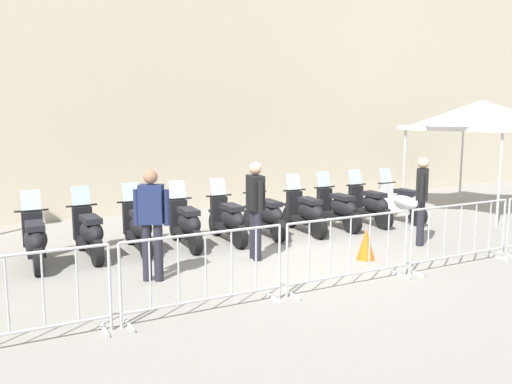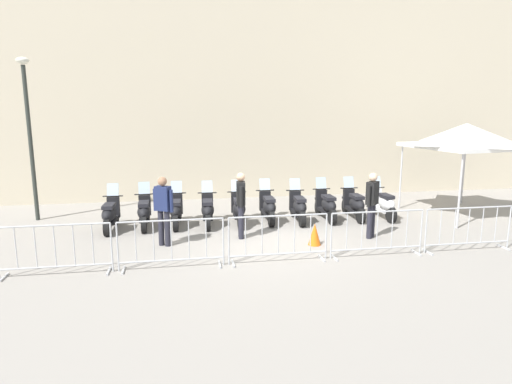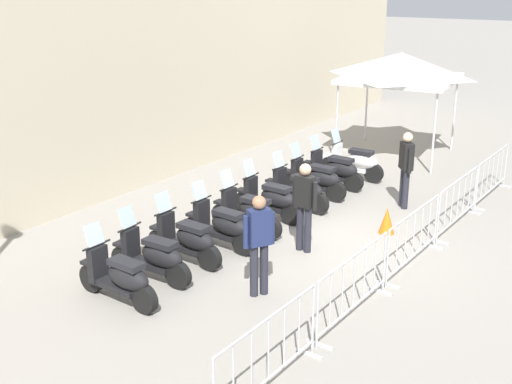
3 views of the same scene
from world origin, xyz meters
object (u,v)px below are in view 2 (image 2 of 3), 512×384
at_px(motorcycle_9, 383,204).
at_px(canopy_tent, 466,136).
at_px(motorcycle_7, 326,206).
at_px(barrier_segment_2, 278,239).
at_px(motorcycle_6, 298,207).
at_px(motorcycle_4, 238,209).
at_px(officer_near_row_end, 241,201).
at_px(motorcycle_2, 176,211).
at_px(motorcycle_8, 354,205).
at_px(barrier_segment_4, 468,229).
at_px(street_lamp, 28,122).
at_px(motorcycle_1, 144,212).
at_px(motorcycle_5, 268,207).
at_px(barrier_segment_1, 172,244).
at_px(barrier_segment_3, 377,234).
at_px(barrier_segment_0, 55,250).
at_px(motorcycle_3, 208,211).
at_px(officer_mid_plaza, 163,207).
at_px(motorcycle_0, 110,215).
at_px(officer_by_barriers, 372,201).
at_px(traffic_cone, 315,234).

relative_size(motorcycle_9, canopy_tent, 0.59).
relative_size(motorcycle_7, barrier_segment_2, 0.78).
relative_size(motorcycle_6, motorcycle_7, 0.99).
bearing_deg(motorcycle_4, officer_near_row_end, -103.37).
bearing_deg(motorcycle_2, motorcycle_8, -9.29).
distance_m(barrier_segment_4, street_lamp, 12.36).
height_order(motorcycle_1, motorcycle_9, same).
height_order(motorcycle_5, motorcycle_8, same).
bearing_deg(barrier_segment_1, barrier_segment_3, -8.62).
bearing_deg(barrier_segment_0, motorcycle_3, 36.67).
bearing_deg(motorcycle_3, barrier_segment_2, -76.37).
distance_m(motorcycle_7, barrier_segment_4, 4.11).
height_order(motorcycle_4, officer_mid_plaza, officer_mid_plaza).
bearing_deg(motorcycle_2, officer_mid_plaza, -107.32).
distance_m(motorcycle_5, officer_near_row_end, 1.85).
bearing_deg(barrier_segment_0, motorcycle_4, 29.84).
bearing_deg(barrier_segment_1, barrier_segment_4, -8.62).
xyz_separation_m(motorcycle_2, motorcycle_5, (2.67, -0.41, 0.00)).
bearing_deg(barrier_segment_4, officer_mid_plaza, 158.65).
xyz_separation_m(motorcycle_9, barrier_segment_1, (-6.78, -2.27, 0.07)).
bearing_deg(motorcycle_5, motorcycle_0, 173.25).
bearing_deg(motorcycle_1, motorcycle_8, -9.03).
height_order(officer_by_barriers, canopy_tent, canopy_tent).
relative_size(motorcycle_2, traffic_cone, 3.12).
relative_size(motorcycle_4, officer_mid_plaza, 0.99).
distance_m(motorcycle_5, motorcycle_8, 2.70).
bearing_deg(motorcycle_5, motorcycle_7, -10.56).
bearing_deg(motorcycle_7, motorcycle_9, -11.30).
height_order(motorcycle_0, barrier_segment_4, motorcycle_0).
relative_size(motorcycle_8, barrier_segment_3, 0.78).
bearing_deg(motorcycle_2, barrier_segment_0, -133.49).
distance_m(motorcycle_7, traffic_cone, 2.56).
height_order(motorcycle_0, motorcycle_8, same).
distance_m(motorcycle_4, barrier_segment_1, 3.81).
height_order(barrier_segment_0, officer_mid_plaza, officer_mid_plaza).
distance_m(motorcycle_2, traffic_cone, 4.16).
bearing_deg(officer_near_row_end, canopy_tent, 2.18).
distance_m(motorcycle_3, barrier_segment_2, 3.58).
bearing_deg(motorcycle_8, officer_by_barriers, -108.62).
height_order(motorcycle_5, traffic_cone, motorcycle_5).
xyz_separation_m(barrier_segment_0, barrier_segment_3, (6.87, -1.04, 0.00)).
relative_size(motorcycle_7, canopy_tent, 0.59).
bearing_deg(motorcycle_5, motorcycle_8, -9.89).
relative_size(motorcycle_8, officer_mid_plaza, 0.99).
bearing_deg(motorcycle_6, motorcycle_4, 169.70).
height_order(motorcycle_2, motorcycle_6, same).
relative_size(motorcycle_0, barrier_segment_0, 0.78).
bearing_deg(motorcycle_4, barrier_segment_3, -58.78).
distance_m(motorcycle_5, barrier_segment_3, 3.89).
xyz_separation_m(motorcycle_0, motorcycle_7, (6.24, -0.86, 0.00)).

